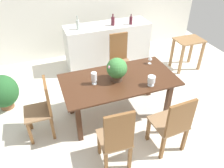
# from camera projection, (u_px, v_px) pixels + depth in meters

# --- Properties ---
(ground_plane) EXTENTS (7.04, 7.04, 0.00)m
(ground_plane) POSITION_uv_depth(u_px,v_px,m) (119.00, 115.00, 4.02)
(ground_plane) COLOR silver
(back_wall) EXTENTS (6.40, 0.10, 2.60)m
(back_wall) POSITION_uv_depth(u_px,v_px,m) (79.00, 2.00, 5.26)
(back_wall) COLOR silver
(back_wall) RESTS_ON ground
(dining_table) EXTENTS (1.84, 0.96, 0.76)m
(dining_table) POSITION_uv_depth(u_px,v_px,m) (119.00, 85.00, 3.66)
(dining_table) COLOR #422616
(dining_table) RESTS_ON ground
(chair_near_left) EXTENTS (0.43, 0.45, 1.06)m
(chair_near_left) POSITION_uv_depth(u_px,v_px,m) (117.00, 138.00, 2.83)
(chair_near_left) COLOR brown
(chair_near_left) RESTS_ON ground
(chair_near_right) EXTENTS (0.48, 0.48, 0.99)m
(chair_near_right) POSITION_uv_depth(u_px,v_px,m) (174.00, 123.00, 3.08)
(chair_near_right) COLOR brown
(chair_near_right) RESTS_ON ground
(chair_head_end) EXTENTS (0.41, 0.42, 0.98)m
(chair_head_end) POSITION_uv_depth(u_px,v_px,m) (43.00, 107.00, 3.37)
(chair_head_end) COLOR brown
(chair_head_end) RESTS_ON ground
(chair_far_right) EXTENTS (0.41, 0.46, 1.05)m
(chair_far_right) POSITION_uv_depth(u_px,v_px,m) (120.00, 57.00, 4.58)
(chair_far_right) COLOR brown
(chair_far_right) RESTS_ON ground
(flower_centerpiece) EXTENTS (0.32, 0.32, 0.38)m
(flower_centerpiece) POSITION_uv_depth(u_px,v_px,m) (117.00, 69.00, 3.46)
(flower_centerpiece) COLOR #4C3828
(flower_centerpiece) RESTS_ON dining_table
(crystal_vase_left) EXTENTS (0.09, 0.09, 0.20)m
(crystal_vase_left) POSITION_uv_depth(u_px,v_px,m) (94.00, 77.00, 3.42)
(crystal_vase_left) COLOR silver
(crystal_vase_left) RESTS_ON dining_table
(crystal_vase_center_near) EXTENTS (0.12, 0.12, 0.16)m
(crystal_vase_center_near) POSITION_uv_depth(u_px,v_px,m) (151.00, 80.00, 3.40)
(crystal_vase_center_near) COLOR silver
(crystal_vase_center_near) RESTS_ON dining_table
(wine_glass) EXTENTS (0.07, 0.07, 0.16)m
(wine_glass) POSITION_uv_depth(u_px,v_px,m) (150.00, 58.00, 3.93)
(wine_glass) COLOR silver
(wine_glass) RESTS_ON dining_table
(kitchen_counter) EXTENTS (1.90, 0.59, 0.99)m
(kitchen_counter) POSITION_uv_depth(u_px,v_px,m) (108.00, 45.00, 5.20)
(kitchen_counter) COLOR silver
(kitchen_counter) RESTS_ON ground
(wine_bottle_dark) EXTENTS (0.08, 0.08, 0.25)m
(wine_bottle_dark) POSITION_uv_depth(u_px,v_px,m) (113.00, 21.00, 4.83)
(wine_bottle_dark) COLOR #511E28
(wine_bottle_dark) RESTS_ON kitchen_counter
(wine_bottle_amber) EXTENTS (0.07, 0.07, 0.22)m
(wine_bottle_amber) POSITION_uv_depth(u_px,v_px,m) (131.00, 20.00, 4.88)
(wine_bottle_amber) COLOR #511E28
(wine_bottle_amber) RESTS_ON kitchen_counter
(wine_bottle_clear) EXTENTS (0.07, 0.07, 0.29)m
(wine_bottle_clear) POSITION_uv_depth(u_px,v_px,m) (78.00, 24.00, 4.61)
(wine_bottle_clear) COLOR #B2BFB7
(wine_bottle_clear) RESTS_ON kitchen_counter
(side_table) EXTENTS (0.61, 0.45, 0.72)m
(side_table) POSITION_uv_depth(u_px,v_px,m) (188.00, 47.00, 5.05)
(side_table) COLOR olive
(side_table) RESTS_ON ground
(potted_plant_floor) EXTENTS (0.55, 0.55, 0.67)m
(potted_plant_floor) POSITION_uv_depth(u_px,v_px,m) (3.00, 92.00, 3.98)
(potted_plant_floor) COLOR brown
(potted_plant_floor) RESTS_ON ground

